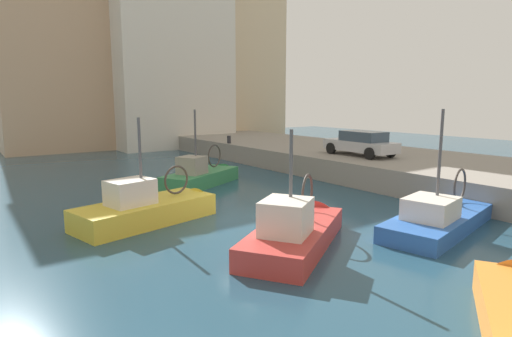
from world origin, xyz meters
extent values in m
plane|color=navy|center=(0.00, 0.00, 0.00)|extent=(80.00, 80.00, 0.00)
cube|color=gray|center=(11.50, 0.00, 0.60)|extent=(9.00, 56.00, 1.20)
cube|color=#388951|center=(1.28, 6.94, 0.00)|extent=(4.97, 3.75, 1.39)
cone|color=#388951|center=(3.67, 8.20, 0.00)|extent=(1.54, 1.82, 1.59)
cube|color=#B2A893|center=(1.28, 6.94, 0.63)|extent=(4.74, 3.54, 0.08)
cube|color=gray|center=(0.62, 6.59, 1.11)|extent=(1.56, 1.57, 0.89)
cylinder|color=#4C4C51|center=(0.92, 6.75, 2.23)|extent=(0.10, 0.10, 3.21)
torus|color=#3F3833|center=(2.44, 7.56, 1.35)|extent=(1.13, 0.65, 1.24)
sphere|color=white|center=(-0.42, 7.14, 0.21)|extent=(0.32, 0.32, 0.32)
cube|color=#BC3833|center=(-0.86, -2.92, 0.00)|extent=(5.28, 4.36, 1.31)
cone|color=#BC3833|center=(1.55, -1.34, 0.00)|extent=(1.69, 1.92, 1.70)
cube|color=#B2A893|center=(-0.86, -2.92, 0.59)|extent=(5.03, 4.13, 0.08)
cube|color=beige|center=(-1.58, -3.39, 1.12)|extent=(1.82, 1.79, 0.99)
cylinder|color=#4C4C51|center=(-1.24, -3.17, 2.05)|extent=(0.10, 0.10, 2.92)
torus|color=#3F3833|center=(0.33, -2.14, 1.33)|extent=(1.11, 0.76, 1.27)
sphere|color=white|center=(-2.70, -2.89, 0.20)|extent=(0.32, 0.32, 0.32)
cube|color=#2D60B7|center=(4.40, -4.40, 0.00)|extent=(6.28, 3.09, 1.11)
cone|color=#2D60B7|center=(7.68, -3.70, 0.00)|extent=(1.23, 1.84, 1.69)
cube|color=#B2A893|center=(4.40, -4.40, 0.50)|extent=(6.01, 2.89, 0.08)
cube|color=beige|center=(3.37, -4.62, 0.89)|extent=(1.87, 1.68, 0.70)
cylinder|color=#4C4C51|center=(3.84, -4.51, 2.26)|extent=(0.10, 0.10, 3.52)
torus|color=#3F3833|center=(6.05, -4.05, 1.23)|extent=(1.24, 0.34, 1.25)
sphere|color=white|center=(2.42, -3.76, 0.17)|extent=(0.32, 0.32, 0.32)
cube|color=gold|center=(-3.52, 2.03, 0.00)|extent=(5.23, 3.00, 1.54)
cone|color=gold|center=(-0.78, 2.67, 0.00)|extent=(1.27, 1.90, 1.75)
cube|color=#896B4C|center=(-3.52, 2.03, 0.69)|extent=(5.00, 2.81, 0.08)
cube|color=beige|center=(-4.08, 1.90, 1.18)|extent=(1.68, 1.41, 0.90)
cylinder|color=#4C4C51|center=(-3.65, 2.00, 2.21)|extent=(0.10, 0.10, 3.03)
torus|color=#3F3833|center=(-2.17, 2.35, 1.35)|extent=(1.09, 0.33, 1.10)
sphere|color=white|center=(-5.19, 2.74, 0.23)|extent=(0.32, 0.32, 0.32)
cube|color=#B7B7BC|center=(9.79, 3.91, 1.75)|extent=(1.80, 4.38, 0.57)
cube|color=#384756|center=(9.78, 3.70, 2.31)|extent=(1.53, 2.47, 0.55)
cylinder|color=black|center=(9.03, 5.41, 1.52)|extent=(0.24, 0.65, 0.64)
cylinder|color=black|center=(10.67, 5.35, 1.52)|extent=(0.24, 0.65, 0.64)
cylinder|color=black|center=(8.92, 2.48, 1.52)|extent=(0.24, 0.65, 0.64)
cylinder|color=black|center=(10.55, 2.42, 1.52)|extent=(0.24, 0.65, 0.64)
cylinder|color=#2D2D33|center=(7.35, 14.00, 1.48)|extent=(0.28, 0.28, 0.55)
cube|color=silver|center=(7.70, 24.91, 8.41)|extent=(10.47, 6.35, 16.83)
cube|color=beige|center=(16.21, 27.84, 10.62)|extent=(9.25, 7.53, 21.24)
cube|color=tan|center=(-1.39, 28.28, 8.55)|extent=(9.00, 7.31, 17.10)
camera|label=1|loc=(-8.74, -12.07, 4.30)|focal=29.73mm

